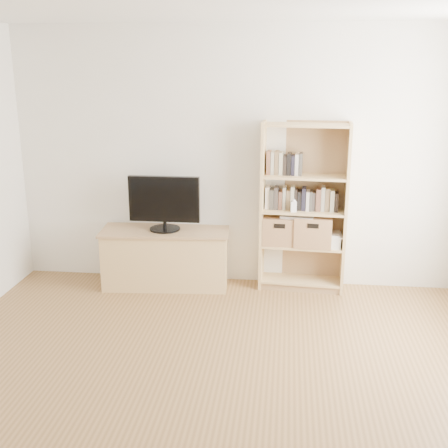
% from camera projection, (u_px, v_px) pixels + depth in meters
% --- Properties ---
extents(floor, '(4.50, 5.00, 0.01)m').
position_uv_depth(floor, '(197.00, 423.00, 3.62)').
color(floor, brown).
rests_on(floor, ground).
extents(back_wall, '(4.50, 0.02, 2.60)m').
position_uv_depth(back_wall, '(235.00, 159.00, 5.64)').
color(back_wall, white).
rests_on(back_wall, floor).
extents(tv_stand, '(1.29, 0.57, 0.57)m').
position_uv_depth(tv_stand, '(166.00, 259.00, 5.78)').
color(tv_stand, tan).
rests_on(tv_stand, floor).
extents(bookshelf, '(0.86, 0.35, 1.69)m').
position_uv_depth(bookshelf, '(304.00, 208.00, 5.55)').
color(bookshelf, tan).
rests_on(bookshelf, floor).
extents(television, '(0.72, 0.06, 0.56)m').
position_uv_depth(television, '(164.00, 203.00, 5.61)').
color(television, black).
rests_on(television, tv_stand).
extents(books_row_mid, '(0.79, 0.22, 0.21)m').
position_uv_depth(books_row_mid, '(304.00, 199.00, 5.54)').
color(books_row_mid, beige).
rests_on(books_row_mid, bookshelf).
extents(books_row_upper, '(0.41, 0.19, 0.21)m').
position_uv_depth(books_row_upper, '(286.00, 164.00, 5.48)').
color(books_row_upper, beige).
rests_on(books_row_upper, bookshelf).
extents(baby_monitor, '(0.06, 0.04, 0.11)m').
position_uv_depth(baby_monitor, '(294.00, 207.00, 5.47)').
color(baby_monitor, white).
rests_on(baby_monitor, bookshelf).
extents(basket_left, '(0.35, 0.29, 0.28)m').
position_uv_depth(basket_left, '(280.00, 230.00, 5.65)').
color(basket_left, '#996B45').
rests_on(basket_left, bookshelf).
extents(basket_right, '(0.39, 0.33, 0.30)m').
position_uv_depth(basket_right, '(313.00, 230.00, 5.59)').
color(basket_right, '#996B45').
rests_on(basket_right, bookshelf).
extents(laptop, '(0.36, 0.28, 0.03)m').
position_uv_depth(laptop, '(298.00, 216.00, 5.57)').
color(laptop, silver).
rests_on(laptop, basket_left).
extents(magazine_stack, '(0.18, 0.25, 0.11)m').
position_uv_depth(magazine_stack, '(332.00, 241.00, 5.59)').
color(magazine_stack, beige).
rests_on(magazine_stack, bookshelf).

